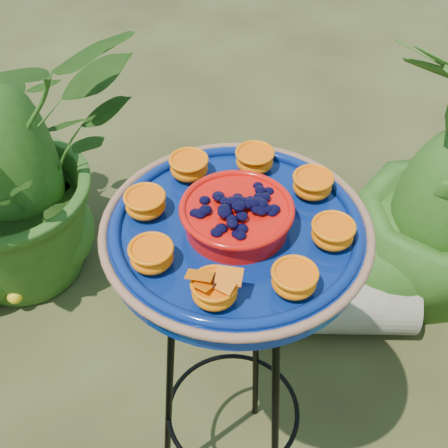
# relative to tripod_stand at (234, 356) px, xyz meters

# --- Properties ---
(ground_plane) EXTENTS (20.00, 20.00, 0.00)m
(ground_plane) POSITION_rel_tripod_stand_xyz_m (0.04, 0.08, -0.50)
(ground_plane) COLOR black
(ground_plane) RESTS_ON ground
(tripod_stand) EXTENTS (0.39, 0.39, 0.82)m
(tripod_stand) POSITION_rel_tripod_stand_xyz_m (0.00, 0.00, 0.00)
(tripod_stand) COLOR black
(tripod_stand) RESTS_ON ground
(feeder_dish) EXTENTS (0.54, 0.54, 0.10)m
(feeder_dish) POSITION_rel_tripod_stand_xyz_m (-0.00, -0.00, 0.36)
(feeder_dish) COLOR navy
(feeder_dish) RESTS_ON tripod_stand
(driftwood_log) EXTENTS (0.52, 0.17, 0.17)m
(driftwood_log) POSITION_rel_tripod_stand_xyz_m (0.28, 0.46, -0.41)
(driftwood_log) COLOR gray
(driftwood_log) RESTS_ON ground
(shrub_back_left) EXTENTS (1.02, 1.00, 0.86)m
(shrub_back_left) POSITION_rel_tripod_stand_xyz_m (-0.66, 0.71, -0.07)
(shrub_back_left) COLOR #264D14
(shrub_back_left) RESTS_ON ground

